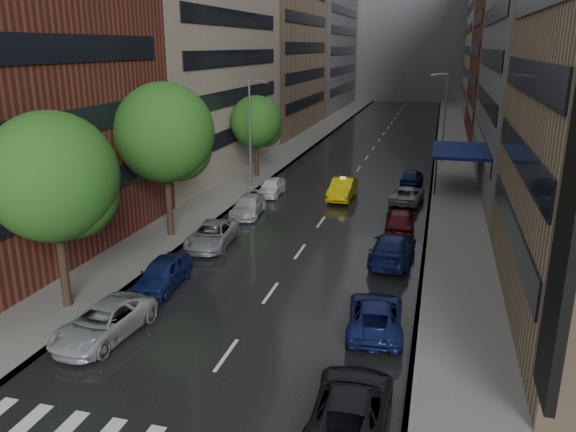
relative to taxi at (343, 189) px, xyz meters
The scene contains 16 objects.
ground 28.58m from the taxi, 90.71° to the right, with size 220.00×220.00×0.00m, color gray.
road 21.46m from the taxi, 90.94° to the left, with size 14.00×140.00×0.01m, color black.
sidewalk_left 23.40m from the taxi, 113.57° to the left, with size 4.00×140.00×0.15m, color gray.
sidewalk_right 23.13m from the taxi, 68.03° to the left, with size 4.00×140.00×0.15m, color gray.
buildings_left 37.15m from the taxi, 116.93° to the left, with size 8.00×108.00×38.00m.
buildings_right 34.77m from the taxi, 62.50° to the left, with size 8.05×109.10×36.00m.
building_far 90.72m from the taxi, 90.23° to the left, with size 40.00×14.00×32.00m, color slate.
tree_near 24.89m from the taxi, 111.63° to the right, with size 5.71×5.71×9.10m.
tree_mid 16.10m from the taxi, 126.61° to the right, with size 6.06×6.06×9.67m.
tree_far 11.34m from the taxi, 148.54° to the left, with size 4.67×4.67×7.45m.
taxi is the anchor object (origin of this frame).
parked_cars_left 15.07m from the taxi, 112.44° to the right, with size 2.80×28.82×1.52m.
parked_cars_right 13.36m from the taxi, 67.80° to the right, with size 2.74×38.66×1.60m.
street_lamp_left 9.16m from the taxi, 169.90° to the left, with size 1.74×0.22×9.00m.
street_lamp_right 18.47m from the taxi, 65.85° to the left, with size 1.74×0.22×9.00m.
awning 11.02m from the taxi, 36.72° to the left, with size 4.00×8.00×3.12m.
Camera 1 is at (7.45, -14.20, 11.69)m, focal length 35.00 mm.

